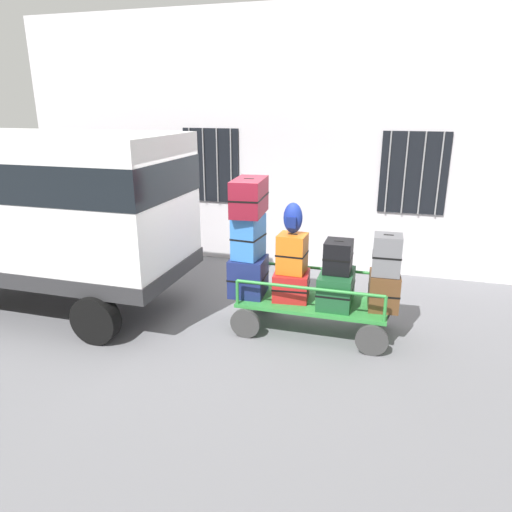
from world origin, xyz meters
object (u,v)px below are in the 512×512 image
Objects in this scene: suitcase_left_middle at (248,237)px; suitcase_center_middle at (338,256)px; suitcase_center_bottom at (336,288)px; suitcase_midright_middle at (387,255)px; suitcase_midleft_bottom at (291,285)px; backpack at (293,218)px; van at (49,203)px; suitcase_midleft_middle at (292,253)px; suitcase_left_top at (249,197)px; suitcase_left_bottom at (248,276)px; luggage_cart at (313,307)px; suitcase_midright_bottom at (384,291)px.

suitcase_center_middle is (1.31, 0.03, -0.19)m from suitcase_left_middle.
suitcase_midright_middle is at bearing -0.10° from suitcase_center_bottom.
suitcase_left_middle reaches higher than suitcase_midleft_bottom.
suitcase_midleft_bottom is (0.65, 0.01, -0.69)m from suitcase_left_middle.
suitcase_midright_middle is at bearing -2.05° from backpack.
suitcase_midleft_middle is at bearing 3.39° from van.
suitcase_left_top is at bearing 179.41° from suitcase_center_middle.
suitcase_left_middle is at bearing -179.96° from suitcase_center_bottom.
suitcase_center_bottom is (1.31, 0.02, -0.05)m from suitcase_left_bottom.
van is at bearing -176.85° from luggage_cart.
suitcase_left_top reaches higher than suitcase_center_bottom.
van is 9.49× the size of suitcase_center_middle.
backpack is at bearing 179.40° from suitcase_midright_bottom.
suitcase_left_top is 1.52× the size of suitcase_midright_middle.
suitcase_center_bottom is at bearing -1.64° from luggage_cart.
van reaches higher than backpack.
suitcase_midleft_middle is at bearing -178.93° from suitcase_midright_bottom.
suitcase_midright_bottom is at bearing 1.52° from suitcase_left_bottom.
suitcase_center_middle reaches higher than luggage_cart.
luggage_cart is 1.39m from suitcase_left_middle.
suitcase_left_bottom is 1.12× the size of suitcase_midright_bottom.
suitcase_midleft_bottom is at bearing 179.58° from suitcase_midright_middle.
suitcase_midright_middle reaches higher than suitcase_midleft_bottom.
luggage_cart is 5.01× the size of backpack.
van is at bearing -177.56° from suitcase_midright_middle.
suitcase_left_bottom is 0.75× the size of suitcase_center_bottom.
suitcase_midleft_bottom is at bearing 0.81° from suitcase_left_middle.
suitcase_center_bottom is 0.46m from suitcase_center_middle.
suitcase_midright_bottom is 1.62m from backpack.
suitcase_center_middle is 0.83m from backpack.
suitcase_left_top is 1.47× the size of suitcase_midleft_bottom.
suitcase_left_top is at bearing 90.00° from suitcase_left_middle.
suitcase_left_bottom is at bearing -178.48° from suitcase_midright_bottom.
suitcase_midright_middle reaches higher than suitcase_center_middle.
suitcase_midleft_middle is (-0.33, -0.00, 0.79)m from luggage_cart.
suitcase_center_middle reaches higher than suitcase_midleft_bottom.
suitcase_left_middle is 1.41× the size of suitcase_center_middle.
suitcase_center_bottom is at bearing -0.68° from suitcase_midleft_middle.
suitcase_left_bottom is 1.05× the size of suitcase_midright_middle.
suitcase_midleft_middle is 0.51m from backpack.
suitcase_left_middle is 1.96m from suitcase_midright_middle.
suitcase_midleft_middle is at bearing 179.32° from suitcase_center_bottom.
backpack is (0.64, -0.00, -0.27)m from suitcase_left_top.
luggage_cart is at bearing -178.67° from suitcase_midright_bottom.
suitcase_left_bottom is 1.31m from suitcase_center_bottom.
suitcase_left_middle reaches higher than luggage_cart.
suitcase_midleft_middle is at bearing -177.81° from suitcase_center_middle.
suitcase_midleft_bottom is 1.27× the size of suitcase_center_middle.
suitcase_left_bottom is 0.92× the size of suitcase_left_middle.
van reaches higher than suitcase_center_middle.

